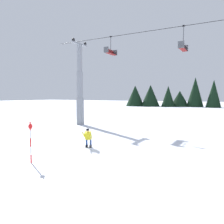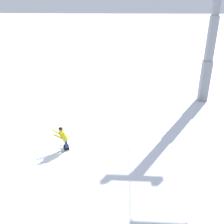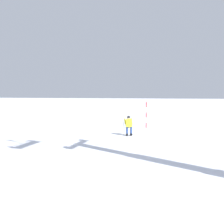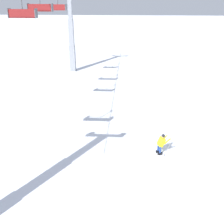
% 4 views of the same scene
% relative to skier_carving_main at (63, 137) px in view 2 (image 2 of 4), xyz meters
% --- Properties ---
extents(ground_plane, '(260.00, 260.00, 0.00)m').
position_rel_skier_carving_main_xyz_m(ground_plane, '(-0.96, 0.38, -0.77)').
color(ground_plane, white).
extents(skier_carving_main, '(0.97, 1.59, 1.48)m').
position_rel_skier_carving_main_xyz_m(skier_carving_main, '(0.00, 0.00, 0.00)').
color(skier_carving_main, white).
rests_on(skier_carving_main, ground_plane).
extents(lift_tower_near, '(0.66, 2.76, 10.32)m').
position_rel_skier_carving_main_xyz_m(lift_tower_near, '(-7.93, 9.57, 3.61)').
color(lift_tower_near, gray).
rests_on(lift_tower_near, ground_plane).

